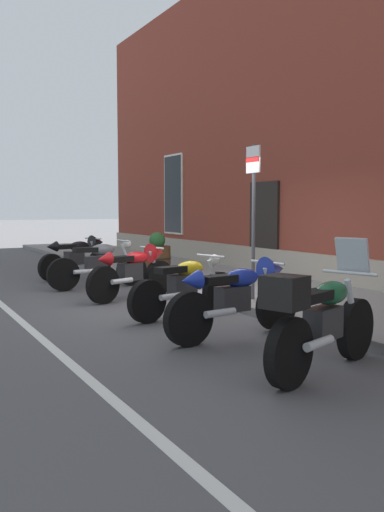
{
  "coord_description": "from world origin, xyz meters",
  "views": [
    {
      "loc": [
        8.28,
        -4.84,
        1.67
      ],
      "look_at": [
        -0.83,
        0.21,
        0.75
      ],
      "focal_mm": 38.32,
      "sensor_mm": 36.0,
      "label": 1
    }
  ],
  "objects_px": {
    "motorcycle_blue_sport": "(240,294)",
    "motorcycle_grey_naked": "(99,265)",
    "motorcycle_black_sport": "(79,255)",
    "motorcycle_yellow_naked": "(186,286)",
    "motorcycle_red_sport": "(135,269)",
    "motorcycle_green_touring": "(321,319)",
    "parking_sign": "(253,200)",
    "barrel_planter": "(157,255)"
  },
  "relations": [
    {
      "from": "parking_sign",
      "to": "barrel_planter",
      "type": "height_order",
      "value": "parking_sign"
    },
    {
      "from": "motorcycle_blue_sport",
      "to": "barrel_planter",
      "type": "distance_m",
      "value": 6.63
    },
    {
      "from": "motorcycle_grey_naked",
      "to": "motorcycle_green_touring",
      "type": "xyz_separation_m",
      "value": [
        6.75,
        -0.07,
        0.07
      ]
    },
    {
      "from": "motorcycle_black_sport",
      "to": "parking_sign",
      "type": "height_order",
      "value": "parking_sign"
    },
    {
      "from": "motorcycle_grey_naked",
      "to": "motorcycle_yellow_naked",
      "type": "bearing_deg",
      "value": 2.78
    },
    {
      "from": "motorcycle_red_sport",
      "to": "motorcycle_blue_sport",
      "type": "height_order",
      "value": "motorcycle_blue_sport"
    },
    {
      "from": "motorcycle_black_sport",
      "to": "motorcycle_blue_sport",
      "type": "relative_size",
      "value": 0.9
    },
    {
      "from": "motorcycle_yellow_naked",
      "to": "barrel_planter",
      "type": "relative_size",
      "value": 2.21
    },
    {
      "from": "motorcycle_red_sport",
      "to": "motorcycle_blue_sport",
      "type": "xyz_separation_m",
      "value": [
        3.44,
        -0.0,
        0.01
      ]
    },
    {
      "from": "motorcycle_red_sport",
      "to": "motorcycle_yellow_naked",
      "type": "bearing_deg",
      "value": 1.06
    },
    {
      "from": "motorcycle_grey_naked",
      "to": "motorcycle_yellow_naked",
      "type": "distance_m",
      "value": 3.48
    },
    {
      "from": "motorcycle_red_sport",
      "to": "barrel_planter",
      "type": "xyz_separation_m",
      "value": [
        -2.93,
        1.84,
        -0.03
      ]
    },
    {
      "from": "motorcycle_red_sport",
      "to": "motorcycle_yellow_naked",
      "type": "relative_size",
      "value": 0.94
    },
    {
      "from": "motorcycle_red_sport",
      "to": "motorcycle_yellow_naked",
      "type": "distance_m",
      "value": 1.9
    },
    {
      "from": "motorcycle_blue_sport",
      "to": "barrel_planter",
      "type": "height_order",
      "value": "barrel_planter"
    },
    {
      "from": "motorcycle_green_touring",
      "to": "barrel_planter",
      "type": "bearing_deg",
      "value": 165.88
    },
    {
      "from": "motorcycle_black_sport",
      "to": "motorcycle_yellow_naked",
      "type": "relative_size",
      "value": 0.93
    },
    {
      "from": "motorcycle_black_sport",
      "to": "motorcycle_red_sport",
      "type": "bearing_deg",
      "value": 0.4
    },
    {
      "from": "motorcycle_red_sport",
      "to": "motorcycle_blue_sport",
      "type": "relative_size",
      "value": 0.91
    },
    {
      "from": "motorcycle_yellow_naked",
      "to": "motorcycle_blue_sport",
      "type": "height_order",
      "value": "motorcycle_blue_sport"
    },
    {
      "from": "motorcycle_yellow_naked",
      "to": "barrel_planter",
      "type": "bearing_deg",
      "value": 159.53
    },
    {
      "from": "motorcycle_black_sport",
      "to": "motorcycle_red_sport",
      "type": "height_order",
      "value": "motorcycle_black_sport"
    },
    {
      "from": "motorcycle_yellow_naked",
      "to": "motorcycle_blue_sport",
      "type": "relative_size",
      "value": 0.97
    },
    {
      "from": "motorcycle_red_sport",
      "to": "parking_sign",
      "type": "height_order",
      "value": "parking_sign"
    },
    {
      "from": "motorcycle_red_sport",
      "to": "parking_sign",
      "type": "bearing_deg",
      "value": 38.55
    },
    {
      "from": "motorcycle_red_sport",
      "to": "motorcycle_grey_naked",
      "type": "bearing_deg",
      "value": -175.15
    },
    {
      "from": "motorcycle_black_sport",
      "to": "motorcycle_yellow_naked",
      "type": "height_order",
      "value": "motorcycle_black_sport"
    },
    {
      "from": "motorcycle_red_sport",
      "to": "motorcycle_blue_sport",
      "type": "bearing_deg",
      "value": -0.03
    },
    {
      "from": "motorcycle_green_touring",
      "to": "parking_sign",
      "type": "bearing_deg",
      "value": 155.01
    },
    {
      "from": "motorcycle_blue_sport",
      "to": "parking_sign",
      "type": "relative_size",
      "value": 0.83
    },
    {
      "from": "parking_sign",
      "to": "motorcycle_black_sport",
      "type": "bearing_deg",
      "value": -164.47
    },
    {
      "from": "motorcycle_yellow_naked",
      "to": "motorcycle_blue_sport",
      "type": "distance_m",
      "value": 1.55
    },
    {
      "from": "motorcycle_grey_naked",
      "to": "parking_sign",
      "type": "height_order",
      "value": "parking_sign"
    },
    {
      "from": "motorcycle_grey_naked",
      "to": "motorcycle_blue_sport",
      "type": "distance_m",
      "value": 5.02
    },
    {
      "from": "motorcycle_black_sport",
      "to": "motorcycle_yellow_naked",
      "type": "bearing_deg",
      "value": 0.64
    },
    {
      "from": "motorcycle_grey_naked",
      "to": "barrel_planter",
      "type": "bearing_deg",
      "value": 124.44
    },
    {
      "from": "motorcycle_red_sport",
      "to": "motorcycle_green_touring",
      "type": "bearing_deg",
      "value": -2.22
    },
    {
      "from": "motorcycle_red_sport",
      "to": "parking_sign",
      "type": "xyz_separation_m",
      "value": [
        1.75,
        1.39,
        1.25
      ]
    },
    {
      "from": "parking_sign",
      "to": "motorcycle_green_touring",
      "type": "bearing_deg",
      "value": -24.99
    },
    {
      "from": "motorcycle_grey_naked",
      "to": "motorcycle_green_touring",
      "type": "relative_size",
      "value": 1.11
    },
    {
      "from": "motorcycle_blue_sport",
      "to": "motorcycle_grey_naked",
      "type": "bearing_deg",
      "value": -178.5
    },
    {
      "from": "motorcycle_grey_naked",
      "to": "motorcycle_red_sport",
      "type": "relative_size",
      "value": 1.12
    }
  ]
}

